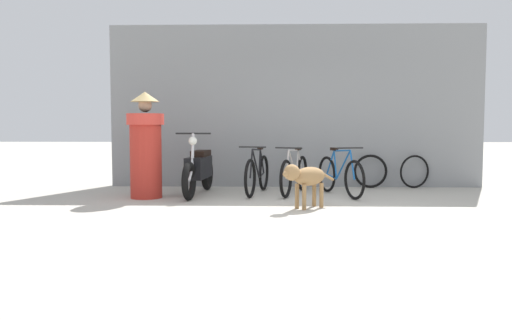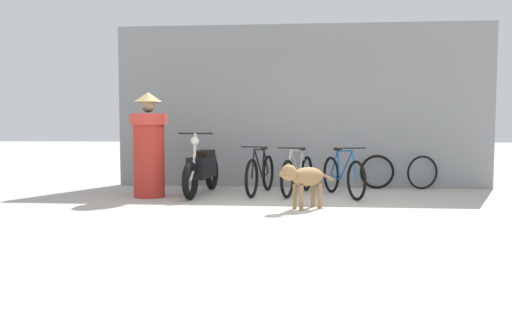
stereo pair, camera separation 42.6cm
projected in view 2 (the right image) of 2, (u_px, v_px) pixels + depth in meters
ground_plane at (303, 214)px, 6.62m from camera, size 60.00×60.00×0.00m
shop_wall_back at (302, 106)px, 9.56m from camera, size 7.12×0.20×3.09m
bicycle_0 at (260, 174)px, 8.58m from camera, size 0.50×1.60×0.84m
bicycle_1 at (298, 175)px, 8.56m from camera, size 0.62×1.63×0.82m
bicycle_2 at (343, 176)px, 8.29m from camera, size 0.63×1.54×0.83m
motorcycle at (202, 169)px, 8.52m from camera, size 0.58×1.90×1.06m
stray_dog at (303, 177)px, 7.00m from camera, size 0.81×0.71×0.64m
person_in_robes at (149, 145)px, 8.18m from camera, size 0.61×0.61×1.72m
spare_tire_left at (377, 172)px, 9.28m from camera, size 0.64×0.05×0.64m
spare_tire_right at (422, 172)px, 9.21m from camera, size 0.61×0.23×0.63m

